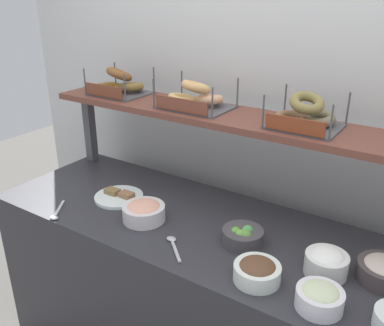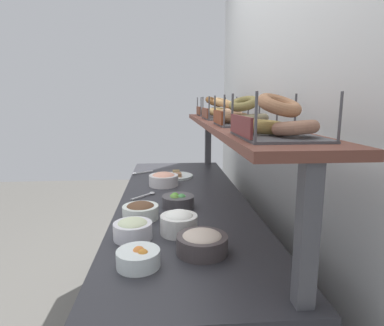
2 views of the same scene
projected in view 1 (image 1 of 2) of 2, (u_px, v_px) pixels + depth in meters
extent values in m
cube|color=silver|center=(272.00, 119.00, 2.10)|extent=(3.34, 0.06, 2.40)
cube|color=#2D2D33|center=(212.00, 306.00, 1.98)|extent=(2.14, 0.70, 0.85)
cube|color=#4C4C51|center=(90.00, 128.00, 2.46)|extent=(0.05, 0.05, 0.40)
cube|color=brown|center=(247.00, 120.00, 1.86)|extent=(2.10, 0.32, 0.03)
cylinder|color=white|center=(326.00, 264.00, 1.51)|extent=(0.16, 0.16, 0.08)
ellipsoid|color=white|center=(327.00, 257.00, 1.50)|extent=(0.12, 0.12, 0.06)
cylinder|color=white|center=(319.00, 299.00, 1.36)|extent=(0.15, 0.15, 0.07)
ellipsoid|color=beige|center=(320.00, 292.00, 1.34)|extent=(0.12, 0.12, 0.05)
cylinder|color=silver|center=(144.00, 213.00, 1.87)|extent=(0.19, 0.19, 0.07)
ellipsoid|color=#EAA389|center=(144.00, 207.00, 1.86)|extent=(0.15, 0.15, 0.05)
cylinder|color=#464346|center=(243.00, 236.00, 1.70)|extent=(0.17, 0.17, 0.06)
sphere|color=#6AB03F|center=(240.00, 235.00, 1.67)|extent=(0.04, 0.04, 0.04)
sphere|color=#61A739|center=(236.00, 232.00, 1.69)|extent=(0.04, 0.04, 0.04)
sphere|color=#65983E|center=(246.00, 236.00, 1.67)|extent=(0.05, 0.05, 0.05)
sphere|color=#67A35A|center=(245.00, 232.00, 1.69)|extent=(0.03, 0.03, 0.03)
sphere|color=#52A356|center=(248.00, 231.00, 1.70)|extent=(0.05, 0.05, 0.05)
cylinder|color=white|center=(257.00, 273.00, 1.48)|extent=(0.17, 0.17, 0.06)
ellipsoid|color=brown|center=(257.00, 267.00, 1.47)|extent=(0.13, 0.13, 0.04)
cylinder|color=#463E3E|center=(384.00, 272.00, 1.48)|extent=(0.19, 0.19, 0.07)
cylinder|color=white|center=(119.00, 197.00, 2.07)|extent=(0.24, 0.24, 0.01)
cube|color=olive|center=(112.00, 191.00, 2.08)|extent=(0.07, 0.05, 0.02)
cube|color=#936747|center=(126.00, 195.00, 2.05)|extent=(0.07, 0.05, 0.02)
cube|color=#B7B7BC|center=(60.00, 208.00, 1.97)|extent=(0.09, 0.12, 0.01)
ellipsoid|color=#B7B7BC|center=(54.00, 218.00, 1.88)|extent=(0.04, 0.03, 0.01)
cube|color=#B7B7BC|center=(176.00, 252.00, 1.64)|extent=(0.11, 0.10, 0.01)
ellipsoid|color=#B7B7BC|center=(171.00, 239.00, 1.72)|extent=(0.04, 0.03, 0.01)
cube|color=#4C4C51|center=(121.00, 93.00, 2.25)|extent=(0.29, 0.24, 0.01)
cylinder|color=#4C4C51|center=(85.00, 82.00, 2.21)|extent=(0.01, 0.01, 0.14)
cylinder|color=#4C4C51|center=(125.00, 88.00, 2.06)|extent=(0.01, 0.01, 0.14)
cylinder|color=#4C4C51|center=(115.00, 75.00, 2.38)|extent=(0.01, 0.01, 0.14)
cylinder|color=#4C4C51|center=(154.00, 80.00, 2.24)|extent=(0.01, 0.01, 0.14)
cube|color=brown|center=(104.00, 91.00, 2.14)|extent=(0.25, 0.01, 0.06)
torus|color=olive|center=(109.00, 88.00, 2.24)|extent=(0.20, 0.20, 0.05)
torus|color=brown|center=(131.00, 87.00, 2.24)|extent=(0.20, 0.20, 0.06)
torus|color=brown|center=(119.00, 74.00, 2.21)|extent=(0.20, 0.20, 0.09)
cube|color=#4C4C51|center=(196.00, 107.00, 2.00)|extent=(0.33, 0.24, 0.01)
cylinder|color=#4C4C51|center=(154.00, 94.00, 1.96)|extent=(0.01, 0.01, 0.14)
cylinder|color=#4C4C51|center=(212.00, 103.00, 1.80)|extent=(0.01, 0.01, 0.14)
cylinder|color=#4C4C51|center=(182.00, 85.00, 2.14)|extent=(0.01, 0.01, 0.14)
cylinder|color=#4C4C51|center=(238.00, 93.00, 1.98)|extent=(0.01, 0.01, 0.14)
cube|color=brown|center=(181.00, 105.00, 1.89)|extent=(0.28, 0.01, 0.06)
torus|color=tan|center=(182.00, 99.00, 1.99)|extent=(0.20, 0.20, 0.06)
torus|color=tan|center=(209.00, 100.00, 1.99)|extent=(0.20, 0.20, 0.06)
torus|color=tan|center=(196.00, 87.00, 1.96)|extent=(0.20, 0.20, 0.08)
cube|color=#4C4C51|center=(304.00, 126.00, 1.72)|extent=(0.28, 0.24, 0.01)
cylinder|color=#4C4C51|center=(263.00, 112.00, 1.68)|extent=(0.01, 0.01, 0.14)
cylinder|color=#4C4C51|center=(331.00, 123.00, 1.54)|extent=(0.01, 0.01, 0.14)
cylinder|color=#4C4C51|center=(285.00, 100.00, 1.85)|extent=(0.01, 0.01, 0.14)
cylinder|color=#4C4C51|center=(348.00, 109.00, 1.72)|extent=(0.01, 0.01, 0.14)
cube|color=brown|center=(294.00, 125.00, 1.62)|extent=(0.24, 0.01, 0.06)
torus|color=brown|center=(291.00, 119.00, 1.71)|extent=(0.20, 0.20, 0.05)
torus|color=#766B4E|center=(318.00, 119.00, 1.72)|extent=(0.17, 0.18, 0.05)
torus|color=olive|center=(307.00, 103.00, 1.69)|extent=(0.20, 0.20, 0.08)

